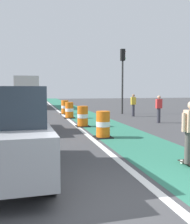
{
  "coord_description": "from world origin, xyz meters",
  "views": [
    {
      "loc": [
        -1.42,
        -4.28,
        1.99
      ],
      "look_at": [
        0.96,
        5.69,
        1.1
      ],
      "focal_mm": 42.74,
      "sensor_mm": 36.0,
      "label": 1
    }
  ],
  "objects_px": {
    "delivery_truck_down_block": "(27,90)",
    "parked_suv_nearest": "(6,131)",
    "pedestrian_crossing": "(159,108)",
    "traffic_barrel_back": "(69,110)",
    "parked_sedan_second": "(19,114)",
    "pedestrian_waiting": "(133,104)",
    "traffic_barrel_far": "(65,107)",
    "traffic_barrel_front": "(103,125)",
    "traffic_barrel_mid": "(83,117)",
    "traffic_light_corner": "(123,70)"
  },
  "relations": [
    {
      "from": "traffic_barrel_front",
      "to": "pedestrian_crossing",
      "type": "bearing_deg",
      "value": 40.95
    },
    {
      "from": "pedestrian_crossing",
      "to": "pedestrian_waiting",
      "type": "height_order",
      "value": "same"
    },
    {
      "from": "traffic_light_corner",
      "to": "pedestrian_waiting",
      "type": "xyz_separation_m",
      "value": [
        0.14,
        -1.99,
        -2.64
      ]
    },
    {
      "from": "traffic_barrel_mid",
      "to": "traffic_barrel_far",
      "type": "distance_m",
      "value": 7.3
    },
    {
      "from": "traffic_barrel_mid",
      "to": "traffic_barrel_front",
      "type": "bearing_deg",
      "value": -86.57
    },
    {
      "from": "delivery_truck_down_block",
      "to": "traffic_barrel_front",
      "type": "bearing_deg",
      "value": -80.41
    },
    {
      "from": "parked_sedan_second",
      "to": "traffic_barrel_back",
      "type": "distance_m",
      "value": 5.89
    },
    {
      "from": "pedestrian_waiting",
      "to": "traffic_barrel_front",
      "type": "bearing_deg",
      "value": -119.51
    },
    {
      "from": "traffic_barrel_back",
      "to": "pedestrian_waiting",
      "type": "xyz_separation_m",
      "value": [
        4.68,
        0.12,
        0.33
      ]
    },
    {
      "from": "traffic_barrel_mid",
      "to": "pedestrian_waiting",
      "type": "xyz_separation_m",
      "value": [
        4.55,
        4.32,
        0.33
      ]
    },
    {
      "from": "traffic_barrel_far",
      "to": "pedestrian_crossing",
      "type": "relative_size",
      "value": 0.68
    },
    {
      "from": "traffic_barrel_mid",
      "to": "traffic_barrel_back",
      "type": "relative_size",
      "value": 1.0
    },
    {
      "from": "parked_suv_nearest",
      "to": "parked_sedan_second",
      "type": "distance_m",
      "value": 6.6
    },
    {
      "from": "traffic_barrel_back",
      "to": "traffic_barrel_far",
      "type": "xyz_separation_m",
      "value": [
        0.07,
        3.09,
        0.0
      ]
    },
    {
      "from": "traffic_barrel_back",
      "to": "pedestrian_crossing",
      "type": "relative_size",
      "value": 0.68
    },
    {
      "from": "traffic_barrel_front",
      "to": "pedestrian_waiting",
      "type": "relative_size",
      "value": 0.68
    },
    {
      "from": "delivery_truck_down_block",
      "to": "pedestrian_crossing",
      "type": "distance_m",
      "value": 17.07
    },
    {
      "from": "parked_sedan_second",
      "to": "traffic_barrel_far",
      "type": "relative_size",
      "value": 3.82
    },
    {
      "from": "traffic_barrel_front",
      "to": "pedestrian_crossing",
      "type": "height_order",
      "value": "pedestrian_crossing"
    },
    {
      "from": "traffic_light_corner",
      "to": "pedestrian_waiting",
      "type": "relative_size",
      "value": 3.17
    },
    {
      "from": "traffic_light_corner",
      "to": "pedestrian_crossing",
      "type": "height_order",
      "value": "traffic_light_corner"
    },
    {
      "from": "traffic_barrel_back",
      "to": "pedestrian_crossing",
      "type": "distance_m",
      "value": 6.05
    },
    {
      "from": "traffic_barrel_far",
      "to": "pedestrian_crossing",
      "type": "distance_m",
      "value": 8.28
    },
    {
      "from": "traffic_barrel_front",
      "to": "traffic_barrel_back",
      "type": "height_order",
      "value": "same"
    },
    {
      "from": "parked_suv_nearest",
      "to": "pedestrian_crossing",
      "type": "relative_size",
      "value": 2.9
    },
    {
      "from": "traffic_barrel_far",
      "to": "pedestrian_waiting",
      "type": "bearing_deg",
      "value": -32.84
    },
    {
      "from": "delivery_truck_down_block",
      "to": "parked_suv_nearest",
      "type": "bearing_deg",
      "value": -90.46
    },
    {
      "from": "traffic_barrel_far",
      "to": "delivery_truck_down_block",
      "type": "distance_m",
      "value": 9.01
    },
    {
      "from": "parked_sedan_second",
      "to": "pedestrian_waiting",
      "type": "height_order",
      "value": "parked_sedan_second"
    },
    {
      "from": "parked_suv_nearest",
      "to": "parked_sedan_second",
      "type": "xyz_separation_m",
      "value": [
        0.01,
        6.6,
        -0.2
      ]
    },
    {
      "from": "parked_suv_nearest",
      "to": "traffic_barrel_far",
      "type": "distance_m",
      "value": 15.05
    },
    {
      "from": "traffic_light_corner",
      "to": "pedestrian_crossing",
      "type": "relative_size",
      "value": 3.17
    },
    {
      "from": "traffic_barrel_far",
      "to": "pedestrian_waiting",
      "type": "height_order",
      "value": "pedestrian_waiting"
    },
    {
      "from": "traffic_barrel_back",
      "to": "traffic_barrel_mid",
      "type": "bearing_deg",
      "value": -88.3
    },
    {
      "from": "traffic_light_corner",
      "to": "parked_suv_nearest",
      "type": "bearing_deg",
      "value": -119.04
    },
    {
      "from": "parked_suv_nearest",
      "to": "delivery_truck_down_block",
      "type": "xyz_separation_m",
      "value": [
        0.19,
        23.11,
        0.81
      ]
    },
    {
      "from": "delivery_truck_down_block",
      "to": "pedestrian_waiting",
      "type": "height_order",
      "value": "delivery_truck_down_block"
    },
    {
      "from": "parked_suv_nearest",
      "to": "pedestrian_waiting",
      "type": "relative_size",
      "value": 2.9
    },
    {
      "from": "traffic_barrel_front",
      "to": "traffic_barrel_mid",
      "type": "xyz_separation_m",
      "value": [
        -0.2,
        3.37,
        0.0
      ]
    },
    {
      "from": "pedestrian_crossing",
      "to": "traffic_barrel_back",
      "type": "bearing_deg",
      "value": 141.75
    },
    {
      "from": "parked_sedan_second",
      "to": "delivery_truck_down_block",
      "type": "height_order",
      "value": "delivery_truck_down_block"
    },
    {
      "from": "parked_sedan_second",
      "to": "traffic_barrel_mid",
      "type": "relative_size",
      "value": 3.82
    },
    {
      "from": "traffic_barrel_front",
      "to": "traffic_barrel_mid",
      "type": "relative_size",
      "value": 1.0
    },
    {
      "from": "traffic_barrel_mid",
      "to": "pedestrian_waiting",
      "type": "distance_m",
      "value": 6.29
    },
    {
      "from": "delivery_truck_down_block",
      "to": "parked_sedan_second",
      "type": "bearing_deg",
      "value": -90.61
    },
    {
      "from": "traffic_barrel_mid",
      "to": "delivery_truck_down_block",
      "type": "height_order",
      "value": "delivery_truck_down_block"
    },
    {
      "from": "traffic_light_corner",
      "to": "pedestrian_waiting",
      "type": "bearing_deg",
      "value": -85.9
    },
    {
      "from": "parked_suv_nearest",
      "to": "traffic_light_corner",
      "type": "bearing_deg",
      "value": 60.96
    },
    {
      "from": "parked_suv_nearest",
      "to": "pedestrian_waiting",
      "type": "distance_m",
      "value": 14.07
    },
    {
      "from": "traffic_barrel_mid",
      "to": "pedestrian_crossing",
      "type": "xyz_separation_m",
      "value": [
        4.62,
        0.46,
        0.33
      ]
    }
  ]
}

